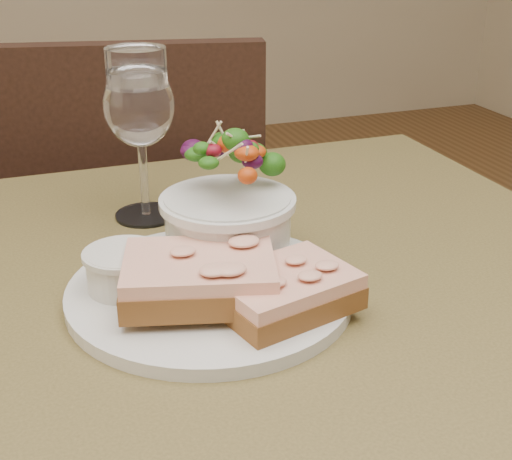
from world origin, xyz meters
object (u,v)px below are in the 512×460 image
object	(u,v)px
dinner_plate	(210,291)
wine_glass	(139,110)
cafe_table	(243,391)
salad_bowl	(228,198)
sandwich_front	(285,290)
sandwich_back	(200,277)
ramekin	(124,268)
chair_far	(144,345)

from	to	relation	value
dinner_plate	wine_glass	world-z (taller)	wine_glass
dinner_plate	cafe_table	bearing A→B (deg)	-23.13
wine_glass	salad_bowl	bearing A→B (deg)	-71.53
sandwich_front	salad_bowl	distance (m)	0.12
wine_glass	sandwich_back	bearing A→B (deg)	-90.16
ramekin	chair_far	bearing A→B (deg)	79.66
sandwich_back	salad_bowl	xyz separation A→B (m)	(0.05, 0.08, 0.03)
dinner_plate	salad_bowl	size ratio (longest dim) A/B	2.01
salad_bowl	wine_glass	bearing A→B (deg)	108.47
cafe_table	sandwich_back	size ratio (longest dim) A/B	5.39
chair_far	dinner_plate	size ratio (longest dim) A/B	3.52
sandwich_back	salad_bowl	world-z (taller)	salad_bowl
wine_glass	sandwich_front	bearing A→B (deg)	-76.06
dinner_plate	salad_bowl	xyz separation A→B (m)	(0.03, 0.05, 0.07)
cafe_table	wine_glass	bearing A→B (deg)	101.19
sandwich_back	ramekin	bearing A→B (deg)	154.15
chair_far	salad_bowl	size ratio (longest dim) A/B	7.09
cafe_table	chair_far	size ratio (longest dim) A/B	0.89
chair_far	wine_glass	size ratio (longest dim) A/B	5.14
cafe_table	chair_far	bearing A→B (deg)	88.74
sandwich_front	wine_glass	xyz separation A→B (m)	(-0.06, 0.26, 0.10)
cafe_table	salad_bowl	distance (m)	0.18
sandwich_front	ramekin	size ratio (longest dim) A/B	1.99
chair_far	salad_bowl	bearing A→B (deg)	101.59
cafe_table	ramekin	size ratio (longest dim) A/B	12.26
cafe_table	sandwich_front	distance (m)	0.14
cafe_table	ramekin	bearing A→B (deg)	161.37
dinner_plate	wine_glass	bearing A→B (deg)	94.40
cafe_table	sandwich_front	xyz separation A→B (m)	(0.02, -0.05, 0.13)
ramekin	wine_glass	distance (m)	0.21
chair_far	wine_glass	xyz separation A→B (m)	(-0.06, -0.44, 0.58)
sandwich_front	ramekin	world-z (taller)	ramekin
chair_far	sandwich_back	xyz separation A→B (m)	(-0.06, -0.67, 0.49)
dinner_plate	sandwich_front	distance (m)	0.08
chair_far	sandwich_front	xyz separation A→B (m)	(0.01, -0.70, 0.48)
dinner_plate	sandwich_back	xyz separation A→B (m)	(-0.02, -0.03, 0.03)
ramekin	salad_bowl	distance (m)	0.12
chair_far	salad_bowl	xyz separation A→B (m)	(-0.01, -0.59, 0.53)
dinner_plate	ramekin	world-z (taller)	ramekin
dinner_plate	ramekin	xyz separation A→B (m)	(-0.07, 0.02, 0.03)
cafe_table	salad_bowl	size ratio (longest dim) A/B	6.30
cafe_table	wine_glass	size ratio (longest dim) A/B	4.57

